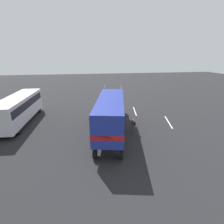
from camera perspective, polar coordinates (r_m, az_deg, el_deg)
name	(u,v)px	position (r m, az deg, el deg)	size (l,w,h in m)	color
ground_plane	(115,116)	(25.29, 0.94, -1.37)	(120.00, 120.00, 0.00)	#232326
lane_stripe_near	(135,111)	(27.76, 7.37, 0.28)	(4.40, 0.16, 0.01)	silver
lane_stripe_mid	(168,122)	(24.28, 17.75, -3.09)	(4.40, 0.16, 0.01)	silver
semi_truck	(111,111)	(19.38, -0.33, 0.40)	(14.36, 5.51, 4.50)	red
person_bystander	(133,126)	(19.79, 6.86, -4.38)	(0.42, 0.48, 1.63)	#2D3347
parked_bus	(19,107)	(25.31, -27.80, 1.42)	(11.14, 3.25, 3.40)	silver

